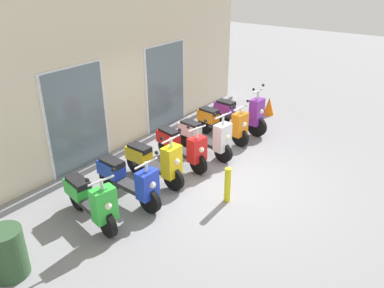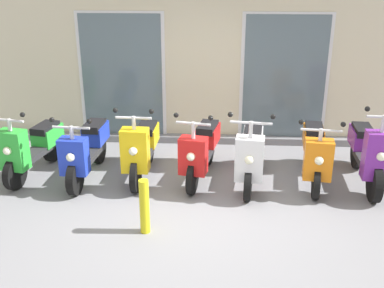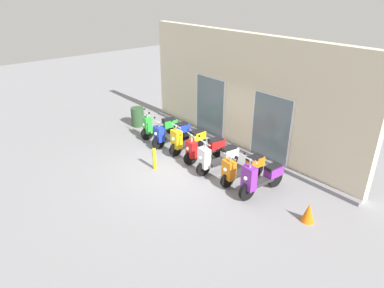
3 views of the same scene
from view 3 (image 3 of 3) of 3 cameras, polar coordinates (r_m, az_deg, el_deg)
The scene contains 12 objects.
ground_plane at distance 10.86m, azimuth -1.95°, elevation -4.36°, with size 40.00×40.00×0.00m, color gray.
storefront_facade at distance 11.82m, azimuth 8.41°, elevation 8.06°, with size 9.17×0.50×3.97m.
scooter_green at distance 13.02m, azimuth -5.51°, elevation 3.02°, with size 0.64×1.51×1.17m.
scooter_blue at distance 12.35m, azimuth -3.44°, elevation 1.84°, with size 0.59×1.62×1.12m.
scooter_yellow at distance 11.78m, azimuth -0.79°, elevation 0.81°, with size 0.57×1.55×1.23m.
scooter_red at distance 11.18m, azimuth 2.15°, elevation -0.69°, with size 0.65×1.55×1.17m.
scooter_white at distance 10.62m, azimuth 4.22°, elevation -2.22°, with size 0.62×1.59×1.25m.
scooter_orange at distance 10.13m, azimuth 8.43°, elevation -3.90°, with size 0.61×1.60×1.13m.
scooter_purple at distance 9.67m, azimuth 11.46°, elevation -5.54°, with size 0.52×1.67×1.34m.
curb_bollard at distance 10.82m, azimuth -6.28°, elevation -2.50°, with size 0.12×0.12×0.70m, color yellow.
traffic_cone at distance 9.03m, azimuth 18.85°, elevation -10.77°, with size 0.32×0.32×0.52m, color orange.
trash_bin at distance 14.25m, azimuth -9.07°, elevation 4.50°, with size 0.52×0.52×0.77m, color #2D4C2D.
Camera 3 is at (7.45, -5.79, 5.38)m, focal length 31.97 mm.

